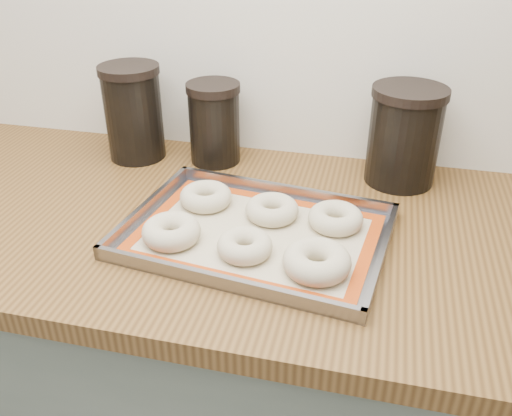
% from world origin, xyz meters
% --- Properties ---
extents(cabinet, '(3.00, 0.65, 0.86)m').
position_xyz_m(cabinet, '(0.00, 1.68, 0.43)').
color(cabinet, slate).
rests_on(cabinet, floor).
extents(countertop, '(3.06, 0.68, 0.04)m').
position_xyz_m(countertop, '(0.00, 1.68, 0.88)').
color(countertop, brown).
rests_on(countertop, cabinet).
extents(baking_tray, '(0.50, 0.39, 0.03)m').
position_xyz_m(baking_tray, '(0.03, 1.62, 0.91)').
color(baking_tray, gray).
rests_on(baking_tray, countertop).
extents(baking_mat, '(0.45, 0.34, 0.00)m').
position_xyz_m(baking_mat, '(0.03, 1.62, 0.90)').
color(baking_mat, '#C6B793').
rests_on(baking_mat, baking_tray).
extents(bagel_front_left, '(0.13, 0.13, 0.04)m').
position_xyz_m(bagel_front_left, '(-0.11, 1.57, 0.92)').
color(bagel_front_left, beige).
rests_on(bagel_front_left, baking_mat).
extents(bagel_front_mid, '(0.11, 0.11, 0.03)m').
position_xyz_m(bagel_front_mid, '(0.02, 1.56, 0.92)').
color(bagel_front_mid, beige).
rests_on(bagel_front_mid, baking_mat).
extents(bagel_front_right, '(0.15, 0.15, 0.04)m').
position_xyz_m(bagel_front_right, '(0.15, 1.54, 0.92)').
color(bagel_front_right, beige).
rests_on(bagel_front_right, baking_mat).
extents(bagel_back_left, '(0.12, 0.12, 0.04)m').
position_xyz_m(bagel_back_left, '(-0.09, 1.70, 0.92)').
color(bagel_back_left, beige).
rests_on(bagel_back_left, baking_mat).
extents(bagel_back_mid, '(0.10, 0.10, 0.04)m').
position_xyz_m(bagel_back_mid, '(0.04, 1.69, 0.92)').
color(bagel_back_mid, beige).
rests_on(bagel_back_mid, baking_mat).
extents(bagel_back_right, '(0.13, 0.13, 0.04)m').
position_xyz_m(bagel_back_right, '(0.16, 1.68, 0.92)').
color(bagel_back_right, beige).
rests_on(bagel_back_right, baking_mat).
extents(canister_left, '(0.13, 0.13, 0.21)m').
position_xyz_m(canister_left, '(-0.32, 1.89, 1.01)').
color(canister_left, black).
rests_on(canister_left, countertop).
extents(canister_mid, '(0.12, 0.12, 0.18)m').
position_xyz_m(canister_mid, '(-0.14, 1.91, 0.99)').
color(canister_mid, black).
rests_on(canister_mid, countertop).
extents(canister_right, '(0.15, 0.15, 0.21)m').
position_xyz_m(canister_right, '(0.27, 1.91, 1.00)').
color(canister_right, black).
rests_on(canister_right, countertop).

